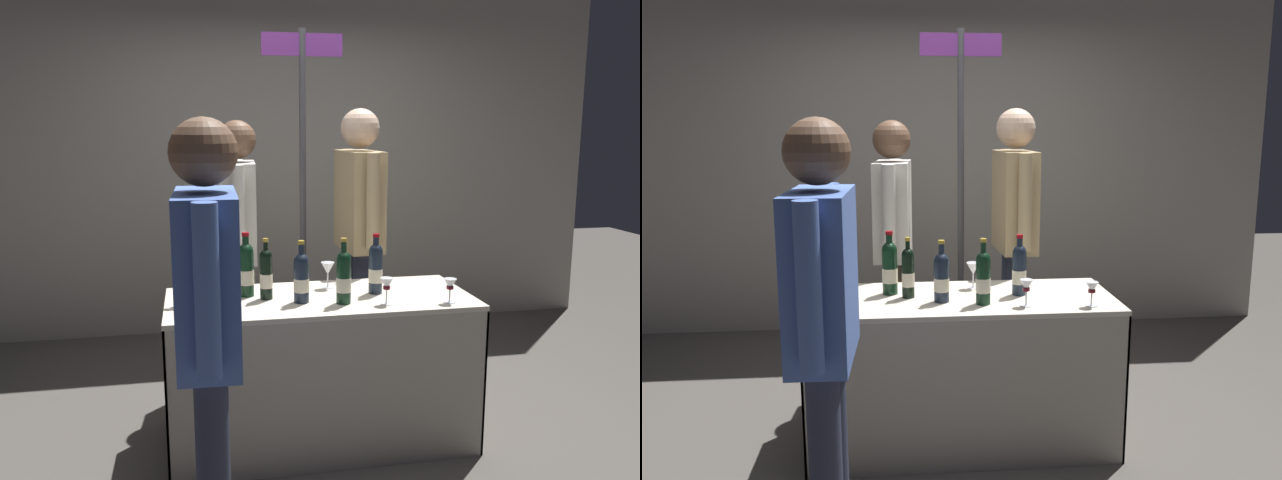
# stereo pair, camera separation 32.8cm
# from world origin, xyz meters

# --- Properties ---
(ground_plane) EXTENTS (12.00, 12.00, 0.00)m
(ground_plane) POSITION_xyz_m (0.00, 0.00, 0.00)
(ground_plane) COLOR #514C47
(back_partition) EXTENTS (5.47, 0.12, 2.85)m
(back_partition) POSITION_xyz_m (0.00, 2.05, 1.43)
(back_partition) COLOR #9E998E
(back_partition) RESTS_ON ground_plane
(tasting_table) EXTENTS (1.58, 0.67, 0.80)m
(tasting_table) POSITION_xyz_m (0.00, 0.00, 0.54)
(tasting_table) COLOR beige
(tasting_table) RESTS_ON ground_plane
(featured_wine_bottle) EXTENTS (0.07, 0.07, 0.32)m
(featured_wine_bottle) POSITION_xyz_m (-0.28, 0.02, 0.93)
(featured_wine_bottle) COLOR black
(featured_wine_bottle) RESTS_ON tasting_table
(display_bottle_0) EXTENTS (0.08, 0.08, 0.34)m
(display_bottle_0) POSITION_xyz_m (-0.37, 0.10, 0.94)
(display_bottle_0) COLOR black
(display_bottle_0) RESTS_ON tasting_table
(display_bottle_1) EXTENTS (0.08, 0.08, 0.32)m
(display_bottle_1) POSITION_xyz_m (-0.11, -0.08, 0.93)
(display_bottle_1) COLOR #192333
(display_bottle_1) RESTS_ON tasting_table
(display_bottle_2) EXTENTS (0.07, 0.07, 0.33)m
(display_bottle_2) POSITION_xyz_m (0.09, -0.14, 0.93)
(display_bottle_2) COLOR black
(display_bottle_2) RESTS_ON tasting_table
(display_bottle_3) EXTENTS (0.07, 0.07, 0.32)m
(display_bottle_3) POSITION_xyz_m (0.30, 0.02, 0.93)
(display_bottle_3) COLOR #192333
(display_bottle_3) RESTS_ON tasting_table
(wine_glass_near_vendor) EXTENTS (0.07, 0.07, 0.13)m
(wine_glass_near_vendor) POSITION_xyz_m (0.30, -0.19, 0.89)
(wine_glass_near_vendor) COLOR silver
(wine_glass_near_vendor) RESTS_ON tasting_table
(wine_glass_mid) EXTENTS (0.06, 0.06, 0.12)m
(wine_glass_mid) POSITION_xyz_m (0.62, -0.23, 0.88)
(wine_glass_mid) COLOR silver
(wine_glass_mid) RESTS_ON tasting_table
(wine_glass_near_taster) EXTENTS (0.07, 0.07, 0.14)m
(wine_glass_near_taster) POSITION_xyz_m (0.08, 0.18, 0.90)
(wine_glass_near_taster) COLOR silver
(wine_glass_near_taster) RESTS_ON tasting_table
(flower_vase) EXTENTS (0.10, 0.10, 0.40)m
(flower_vase) POSITION_xyz_m (-0.63, 0.04, 0.93)
(flower_vase) COLOR slate
(flower_vase) RESTS_ON tasting_table
(vendor_presenter) EXTENTS (0.24, 0.62, 1.70)m
(vendor_presenter) POSITION_xyz_m (-0.36, 0.77, 1.03)
(vendor_presenter) COLOR #4C4233
(vendor_presenter) RESTS_ON ground_plane
(vendor_assistant) EXTENTS (0.24, 0.62, 1.77)m
(vendor_assistant) POSITION_xyz_m (0.41, 0.76, 1.08)
(vendor_assistant) COLOR #2D3347
(vendor_assistant) RESTS_ON ground_plane
(taster_foreground_right) EXTENTS (0.23, 0.63, 1.71)m
(taster_foreground_right) POSITION_xyz_m (-0.59, -0.96, 1.04)
(taster_foreground_right) COLOR #2D3347
(taster_foreground_right) RESTS_ON ground_plane
(booth_signpost) EXTENTS (0.53, 0.04, 2.28)m
(booth_signpost) POSITION_xyz_m (0.09, 1.05, 1.36)
(booth_signpost) COLOR #47474C
(booth_signpost) RESTS_ON ground_plane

